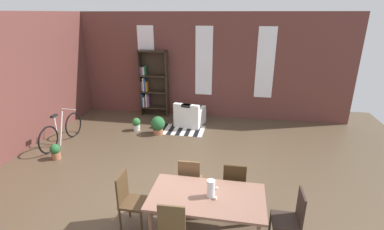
# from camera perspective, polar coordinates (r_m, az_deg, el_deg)

# --- Properties ---
(ground_plane) EXTENTS (11.46, 11.46, 0.00)m
(ground_plane) POSITION_cam_1_polar(r_m,az_deg,el_deg) (5.83, -4.08, -14.91)
(ground_plane) COLOR brown
(back_wall_brick) EXTENTS (9.22, 0.12, 3.37)m
(back_wall_brick) POSITION_cam_1_polar(r_m,az_deg,el_deg) (9.32, 2.46, 9.80)
(back_wall_brick) COLOR brown
(back_wall_brick) RESTS_ON ground
(window_pane_0) EXTENTS (0.55, 0.02, 2.19)m
(window_pane_0) POSITION_cam_1_polar(r_m,az_deg,el_deg) (9.67, -9.13, 10.95)
(window_pane_0) COLOR white
(window_pane_1) EXTENTS (0.55, 0.02, 2.19)m
(window_pane_1) POSITION_cam_1_polar(r_m,az_deg,el_deg) (9.22, 2.41, 10.75)
(window_pane_1) COLOR white
(window_pane_2) EXTENTS (0.55, 0.02, 2.19)m
(window_pane_2) POSITION_cam_1_polar(r_m,az_deg,el_deg) (9.16, 14.57, 10.08)
(window_pane_2) COLOR white
(dining_table) EXTENTS (1.74, 0.95, 0.73)m
(dining_table) POSITION_cam_1_polar(r_m,az_deg,el_deg) (4.47, 2.97, -16.84)
(dining_table) COLOR #855C4C
(dining_table) RESTS_ON ground
(vase_on_table) EXTENTS (0.12, 0.12, 0.28)m
(vase_on_table) POSITION_cam_1_polar(r_m,az_deg,el_deg) (4.34, 3.84, -14.58)
(vase_on_table) COLOR silver
(vase_on_table) RESTS_ON dining_table
(tealight_candle_0) EXTENTS (0.04, 0.04, 0.03)m
(tealight_candle_0) POSITION_cam_1_polar(r_m,az_deg,el_deg) (4.57, 5.05, -14.51)
(tealight_candle_0) COLOR silver
(tealight_candle_0) RESTS_ON dining_table
(tealight_candle_1) EXTENTS (0.04, 0.04, 0.04)m
(tealight_candle_1) POSITION_cam_1_polar(r_m,az_deg,el_deg) (4.35, 4.77, -16.39)
(tealight_candle_1) COLOR silver
(tealight_candle_1) RESTS_ON dining_table
(dining_chair_far_right) EXTENTS (0.40, 0.40, 0.95)m
(dining_chair_far_right) POSITION_cam_1_polar(r_m,az_deg,el_deg) (5.11, 8.50, -13.73)
(dining_chair_far_right) COLOR #362512
(dining_chair_far_right) RESTS_ON ground
(dining_chair_far_left) EXTENTS (0.41, 0.41, 0.95)m
(dining_chair_far_left) POSITION_cam_1_polar(r_m,az_deg,el_deg) (5.17, -0.42, -13.02)
(dining_chair_far_left) COLOR brown
(dining_chair_far_left) RESTS_ON ground
(dining_chair_head_left) EXTENTS (0.41, 0.41, 0.95)m
(dining_chair_head_left) POSITION_cam_1_polar(r_m,az_deg,el_deg) (4.83, -12.48, -16.20)
(dining_chair_head_left) COLOR #48331E
(dining_chair_head_left) RESTS_ON ground
(dining_chair_head_right) EXTENTS (0.41, 0.41, 0.95)m
(dining_chair_head_right) POSITION_cam_1_polar(r_m,az_deg,el_deg) (4.61, 19.37, -18.97)
(dining_chair_head_right) COLOR #30231E
(dining_chair_head_right) RESTS_ON ground
(bookshelf_tall) EXTENTS (0.95, 0.31, 2.19)m
(bookshelf_tall) POSITION_cam_1_polar(r_m,az_deg,el_deg) (9.60, -8.12, 6.13)
(bookshelf_tall) COLOR #2D2319
(bookshelf_tall) RESTS_ON ground
(armchair_white) EXTENTS (0.93, 0.93, 0.75)m
(armchair_white) POSITION_cam_1_polar(r_m,az_deg,el_deg) (8.82, -0.48, -0.25)
(armchair_white) COLOR white
(armchair_white) RESTS_ON ground
(bicycle_second) EXTENTS (0.44, 1.73, 0.90)m
(bicycle_second) POSITION_cam_1_polar(r_m,az_deg,el_deg) (8.30, -24.83, -2.99)
(bicycle_second) COLOR black
(bicycle_second) RESTS_ON ground
(potted_plant_by_shelf) EXTENTS (0.24, 0.24, 0.38)m
(potted_plant_by_shelf) POSITION_cam_1_polar(r_m,az_deg,el_deg) (7.57, -25.86, -6.61)
(potted_plant_by_shelf) COLOR #9E6042
(potted_plant_by_shelf) RESTS_ON ground
(potted_plant_corner) EXTENTS (0.25, 0.25, 0.39)m
(potted_plant_corner) POSITION_cam_1_polar(r_m,az_deg,el_deg) (8.59, -11.17, -1.74)
(potted_plant_corner) COLOR silver
(potted_plant_corner) RESTS_ON ground
(potted_plant_window) EXTENTS (0.41, 0.41, 0.53)m
(potted_plant_window) POSITION_cam_1_polar(r_m,az_deg,el_deg) (8.21, -6.91, -1.95)
(potted_plant_window) COLOR #9E6042
(potted_plant_window) RESTS_ON ground
(striped_rug) EXTENTS (1.32, 0.85, 0.01)m
(striped_rug) POSITION_cam_1_polar(r_m,az_deg,el_deg) (8.51, -2.01, -3.02)
(striped_rug) COLOR black
(striped_rug) RESTS_ON ground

